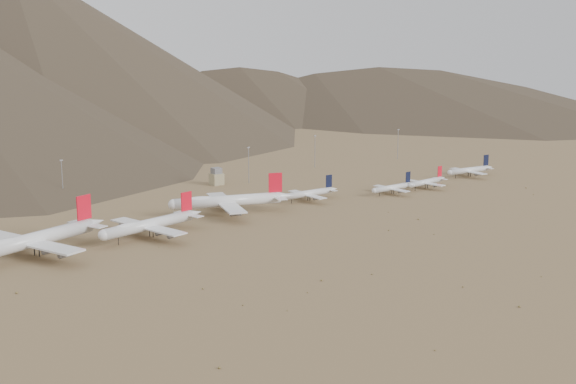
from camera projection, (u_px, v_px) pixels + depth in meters
ground at (284, 224)px, 390.56m from camera, size 3000.00×3000.00×0.00m
widebody_west at (34, 239)px, 329.44m from camera, size 75.54×60.36×23.52m
widebody_centre at (150, 224)px, 363.29m from camera, size 64.63×50.79×19.49m
widebody_east at (228, 201)px, 414.10m from camera, size 72.40×57.55×22.28m
narrowbody_a at (309, 193)px, 449.68m from camera, size 44.49×31.72×14.68m
narrowbody_b at (393, 187)px, 470.95m from camera, size 39.58×28.33×13.05m
narrowbody_c at (427, 182)px, 489.74m from camera, size 40.80×29.54×13.49m
narrowbody_d at (470, 170)px, 533.13m from camera, size 45.42×32.79×15.00m
control_tower at (216, 177)px, 501.29m from camera, size 8.00×8.00×12.00m
mast_west at (62, 178)px, 449.18m from camera, size 2.00×0.60×25.70m
mast_centre at (249, 163)px, 505.93m from camera, size 2.00×0.60×25.70m
mast_east at (315, 150)px, 571.19m from camera, size 2.00×0.60×25.70m
mast_far_east at (398, 143)px, 613.82m from camera, size 2.00×0.60×25.70m
desert_scrub at (354, 270)px, 309.36m from camera, size 419.21×169.69×0.94m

